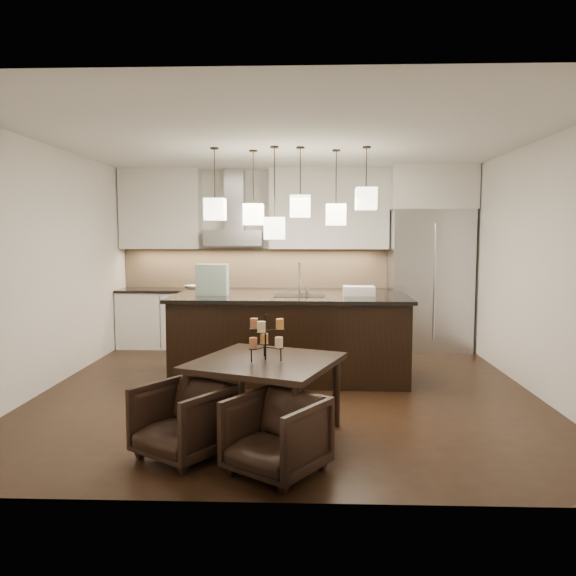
{
  "coord_description": "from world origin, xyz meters",
  "views": [
    {
      "loc": [
        0.23,
        -6.3,
        1.76
      ],
      "look_at": [
        0.0,
        0.2,
        1.15
      ],
      "focal_mm": 35.0,
      "sensor_mm": 36.0,
      "label": 1
    }
  ],
  "objects_px": {
    "island_body": "(290,339)",
    "dining_table": "(266,398)",
    "armchair_left": "(183,421)",
    "refrigerator": "(429,280)",
    "armchair_right": "(276,435)"
  },
  "relations": [
    {
      "from": "island_body",
      "to": "dining_table",
      "type": "distance_m",
      "value": 2.04
    },
    {
      "from": "armchair_left",
      "to": "dining_table",
      "type": "bearing_deg",
      "value": 72.83
    },
    {
      "from": "refrigerator",
      "to": "armchair_right",
      "type": "distance_m",
      "value": 5.18
    },
    {
      "from": "refrigerator",
      "to": "armchair_right",
      "type": "xyz_separation_m",
      "value": [
        -2.1,
        -4.67,
        -0.78
      ]
    },
    {
      "from": "refrigerator",
      "to": "armchair_left",
      "type": "height_order",
      "value": "refrigerator"
    },
    {
      "from": "armchair_left",
      "to": "armchair_right",
      "type": "relative_size",
      "value": 1.01
    },
    {
      "from": "island_body",
      "to": "dining_table",
      "type": "xyz_separation_m",
      "value": [
        -0.15,
        -2.03,
        -0.15
      ]
    },
    {
      "from": "refrigerator",
      "to": "dining_table",
      "type": "distance_m",
      "value": 4.54
    },
    {
      "from": "dining_table",
      "to": "armchair_left",
      "type": "bearing_deg",
      "value": -120.72
    },
    {
      "from": "dining_table",
      "to": "island_body",
      "type": "bearing_deg",
      "value": 106.69
    },
    {
      "from": "armchair_right",
      "to": "refrigerator",
      "type": "bearing_deg",
      "value": 100.55
    },
    {
      "from": "armchair_right",
      "to": "armchair_left",
      "type": "bearing_deg",
      "value": -166.17
    },
    {
      "from": "island_body",
      "to": "refrigerator",
      "type": "bearing_deg",
      "value": 42.94
    },
    {
      "from": "dining_table",
      "to": "armchair_right",
      "type": "bearing_deg",
      "value": -59.28
    },
    {
      "from": "refrigerator",
      "to": "island_body",
      "type": "bearing_deg",
      "value": -138.26
    }
  ]
}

